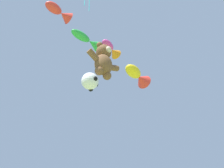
% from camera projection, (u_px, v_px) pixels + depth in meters
% --- Properties ---
extents(teddy_bear_kite, '(2.32, 1.02, 2.35)m').
position_uv_depth(teddy_bear_kite, '(104.00, 61.00, 14.00)').
color(teddy_bear_kite, brown).
extents(soccer_ball_kite, '(0.96, 0.95, 0.88)m').
position_uv_depth(soccer_ball_kite, '(90.00, 81.00, 12.45)').
color(soccer_ball_kite, white).
extents(fish_kite_goldfin, '(2.53, 1.40, 1.14)m').
position_uv_depth(fish_kite_goldfin, '(137.00, 76.00, 18.65)').
color(fish_kite_goldfin, yellow).
extents(fish_kite_magenta, '(1.75, 1.03, 0.75)m').
position_uv_depth(fish_kite_magenta, '(111.00, 49.00, 16.99)').
color(fish_kite_magenta, '#E53F9E').
extents(fish_kite_emerald, '(2.06, 0.71, 0.68)m').
position_uv_depth(fish_kite_emerald, '(87.00, 40.00, 15.35)').
color(fish_kite_emerald, green).
extents(fish_kite_crimson, '(1.54, 0.73, 0.73)m').
position_uv_depth(fish_kite_crimson, '(59.00, 12.00, 13.93)').
color(fish_kite_crimson, red).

